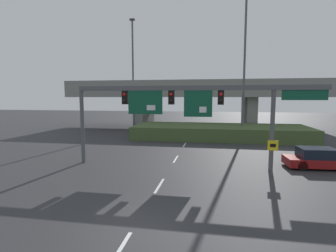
# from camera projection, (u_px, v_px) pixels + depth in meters

# --- Properties ---
(ground_plane) EXTENTS (160.00, 160.00, 0.00)m
(ground_plane) POSITION_uv_depth(u_px,v_px,m) (132.00, 231.00, 9.47)
(ground_plane) COLOR #2D2D30
(lane_markings) EXTENTS (0.14, 33.80, 0.01)m
(lane_markings) POSITION_uv_depth(u_px,v_px,m) (181.00, 151.00, 23.55)
(lane_markings) COLOR silver
(lane_markings) RESTS_ON ground
(signal_gantry) EXTENTS (16.65, 0.44, 5.59)m
(signal_gantry) POSITION_uv_depth(u_px,v_px,m) (186.00, 101.00, 17.63)
(signal_gantry) COLOR #515456
(signal_gantry) RESTS_ON ground
(speed_limit_sign) EXTENTS (0.60, 0.11, 2.31)m
(speed_limit_sign) POSITION_uv_depth(u_px,v_px,m) (272.00, 153.00, 15.60)
(speed_limit_sign) COLOR #4C4C4C
(speed_limit_sign) RESTS_ON ground
(highway_light_pole_near) EXTENTS (0.70, 0.36, 15.60)m
(highway_light_pole_near) POSITION_uv_depth(u_px,v_px,m) (133.00, 73.00, 36.92)
(highway_light_pole_near) COLOR #515456
(highway_light_pole_near) RESTS_ON ground
(highway_light_pole_far) EXTENTS (0.70, 0.36, 18.12)m
(highway_light_pole_far) POSITION_uv_depth(u_px,v_px,m) (245.00, 55.00, 28.96)
(highway_light_pole_far) COLOR #515456
(highway_light_pole_far) RESTS_ON ground
(overpass_bridge) EXTENTS (37.90, 9.67, 7.21)m
(overpass_bridge) POSITION_uv_depth(u_px,v_px,m) (195.00, 95.00, 40.19)
(overpass_bridge) COLOR gray
(overpass_bridge) RESTS_ON ground
(grass_embankment) EXTENTS (20.00, 7.23, 1.48)m
(grass_embankment) POSITION_uv_depth(u_px,v_px,m) (220.00, 132.00, 30.90)
(grass_embankment) COLOR #42562D
(grass_embankment) RESTS_ON ground
(parked_sedan_near_right) EXTENTS (4.44, 2.10, 1.38)m
(parked_sedan_near_right) POSITION_uv_depth(u_px,v_px,m) (318.00, 159.00, 17.82)
(parked_sedan_near_right) COLOR maroon
(parked_sedan_near_right) RESTS_ON ground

